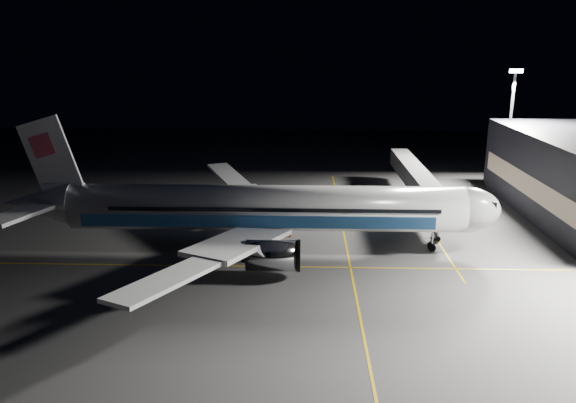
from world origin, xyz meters
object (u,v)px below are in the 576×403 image
at_px(safety_cone_a, 291,234).
at_px(safety_cone_c, 239,228).
at_px(floodlight_mast_north, 511,118).
at_px(safety_cone_b, 256,235).
at_px(airliner, 258,209).
at_px(jet_bridge, 418,180).
at_px(baggage_tug, 263,210).

xyz_separation_m(safety_cone_a, safety_cone_c, (-7.09, 2.14, -0.02)).
height_order(floodlight_mast_north, safety_cone_b, floodlight_mast_north).
relative_size(airliner, jet_bridge, 1.79).
xyz_separation_m(baggage_tug, safety_cone_b, (-0.15, -9.46, -0.64)).
bearing_deg(floodlight_mast_north, jet_bridge, -142.26).
bearing_deg(safety_cone_c, airliner, -64.88).
height_order(floodlight_mast_north, safety_cone_a, floodlight_mast_north).
bearing_deg(airliner, baggage_tug, 91.89).
relative_size(jet_bridge, safety_cone_c, 58.58).
bearing_deg(safety_cone_b, floodlight_mast_north, 33.88).
distance_m(baggage_tug, safety_cone_c, 7.23).
bearing_deg(jet_bridge, safety_cone_a, -145.07).
bearing_deg(floodlight_mast_north, baggage_tug, -155.96).
height_order(baggage_tug, safety_cone_a, baggage_tug).
bearing_deg(safety_cone_a, safety_cone_b, -171.59).
height_order(airliner, safety_cone_b, airliner).
bearing_deg(baggage_tug, safety_cone_b, -112.09).
height_order(safety_cone_a, safety_cone_c, safety_cone_a).
distance_m(jet_bridge, safety_cone_a, 23.77).
bearing_deg(safety_cone_b, safety_cone_a, 8.41).
height_order(airliner, safety_cone_a, airliner).
xyz_separation_m(floodlight_mast_north, safety_cone_b, (-41.67, -27.99, -12.09)).
distance_m(safety_cone_b, safety_cone_c, 3.82).
xyz_separation_m(safety_cone_a, safety_cone_b, (-4.50, -0.67, -0.03)).
distance_m(airliner, jet_bridge, 29.31).
bearing_deg(safety_cone_b, safety_cone_c, 132.80).
bearing_deg(safety_cone_b, airliner, -81.53).
relative_size(airliner, baggage_tug, 18.46).
relative_size(jet_bridge, safety_cone_a, 54.61).
height_order(safety_cone_a, safety_cone_b, safety_cone_a).
distance_m(jet_bridge, safety_cone_c, 28.89).
bearing_deg(airliner, floodlight_mast_north, 37.91).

